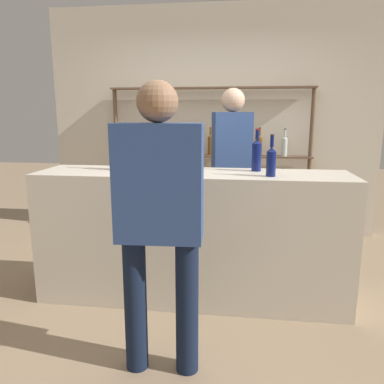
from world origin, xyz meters
TOP-DOWN VIEW (x-y plane):
  - ground_plane at (0.00, 0.00)m, footprint 16.00×16.00m
  - bar_counter at (0.00, 0.00)m, footprint 2.48×0.58m
  - back_wall at (0.00, 1.89)m, footprint 4.08×0.12m
  - back_shelf at (-0.00, 1.71)m, footprint 2.44×0.18m
  - counter_bottle_0 at (0.50, 0.14)m, footprint 0.08×0.08m
  - counter_bottle_1 at (-0.06, 0.00)m, footprint 0.09×0.09m
  - counter_bottle_2 at (0.60, -0.11)m, footprint 0.07×0.07m
  - counter_bottle_3 at (-0.63, 0.06)m, footprint 0.09×0.09m
  - wine_glass at (-0.17, -0.02)m, footprint 0.07×0.07m
  - server_behind_counter at (0.29, 0.89)m, footprint 0.42×0.28m
  - customer_center at (-0.06, -0.93)m, footprint 0.49×0.23m

SIDE VIEW (x-z plane):
  - ground_plane at x=0.00m, z-range 0.00..0.00m
  - bar_counter at x=0.00m, z-range 0.00..1.06m
  - customer_center at x=-0.06m, z-range 0.14..1.83m
  - server_behind_counter at x=0.29m, z-range 0.19..1.95m
  - counter_bottle_2 at x=0.60m, z-range 1.02..1.33m
  - wine_glass at x=-0.17m, z-range 1.10..1.28m
  - counter_bottle_3 at x=-0.63m, z-range 1.02..1.36m
  - counter_bottle_0 at x=0.50m, z-range 1.03..1.36m
  - counter_bottle_1 at x=-0.06m, z-range 1.02..1.37m
  - back_shelf at x=0.00m, z-range 0.30..2.13m
  - back_wall at x=0.00m, z-range 0.00..2.80m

